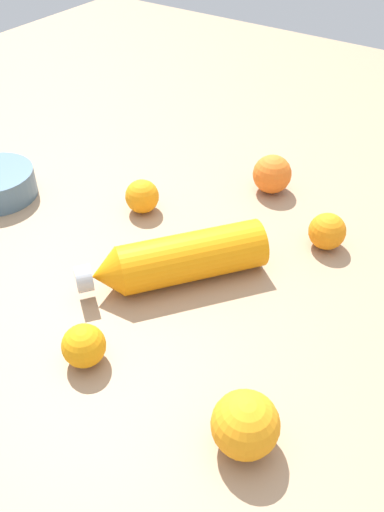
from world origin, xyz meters
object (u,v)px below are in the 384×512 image
at_px(orange_0, 142,196).
at_px(orange_3, 84,346).
at_px(water_bottle, 177,259).
at_px(orange_4, 327,231).
at_px(orange_2, 270,174).
at_px(orange_1, 245,425).

xyz_separation_m(orange_0, orange_3, (-0.16, 0.33, -0.00)).
distance_m(water_bottle, orange_4, 0.27).
xyz_separation_m(orange_0, orange_2, (-0.16, -0.20, 0.01)).
bearing_deg(orange_3, water_bottle, -91.51).
bearing_deg(water_bottle, orange_1, 88.16).
xyz_separation_m(orange_2, orange_4, (-0.16, 0.10, -0.01)).
bearing_deg(orange_4, water_bottle, 52.12).
bearing_deg(orange_0, orange_3, 115.82).
height_order(water_bottle, orange_0, water_bottle).
height_order(orange_1, orange_2, orange_1).
bearing_deg(orange_2, water_bottle, 89.92).
height_order(orange_2, orange_4, orange_2).
relative_size(orange_2, orange_4, 1.18).
xyz_separation_m(water_bottle, orange_2, (-0.00, -0.31, -0.00)).
bearing_deg(water_bottle, orange_2, -142.36).
xyz_separation_m(water_bottle, orange_1, (-0.24, 0.20, 0.00)).
bearing_deg(orange_1, orange_2, -65.04).
distance_m(water_bottle, orange_0, 0.20).
bearing_deg(orange_4, orange_0, 16.03).
bearing_deg(orange_4, orange_1, 100.23).
distance_m(orange_0, orange_4, 0.34).
bearing_deg(orange_3, orange_4, -112.01).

